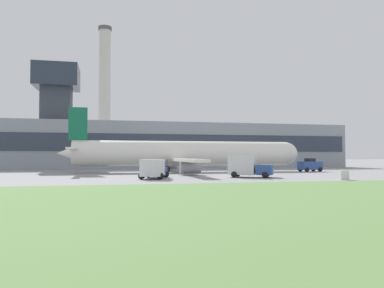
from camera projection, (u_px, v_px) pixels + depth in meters
ground_plane at (176, 174)px, 49.73m from camera, size 400.00×400.00×0.00m
grass_strip at (349, 218)px, 14.16m from camera, size 240.00×37.00×0.06m
terminal_building at (146, 144)px, 75.98m from camera, size 79.02×14.52×19.90m
smokestack_left at (105, 95)px, 100.05m from camera, size 3.57×3.57×37.16m
airplane at (183, 154)px, 55.22m from camera, size 36.02×32.25×9.19m
pushback_tug at (310, 166)px, 57.01m from camera, size 3.82×2.64×2.05m
baggage_truck at (154, 169)px, 39.29m from camera, size 3.63×5.30×2.06m
fuel_truck at (247, 166)px, 42.08m from camera, size 5.33×4.41×2.59m
ground_crew_person at (244, 168)px, 47.04m from camera, size 0.55×0.55×1.77m
utility_cabinet at (343, 175)px, 37.51m from camera, size 0.93×0.60×0.97m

